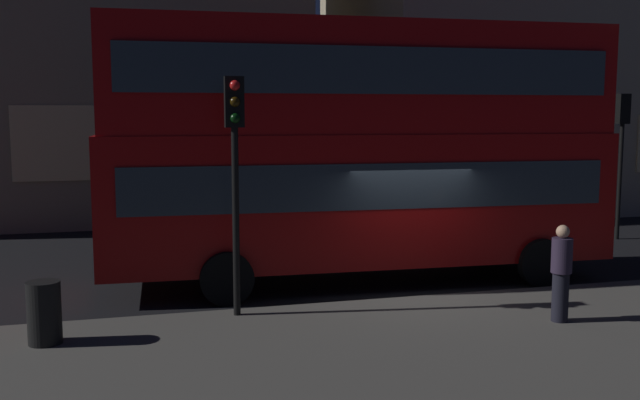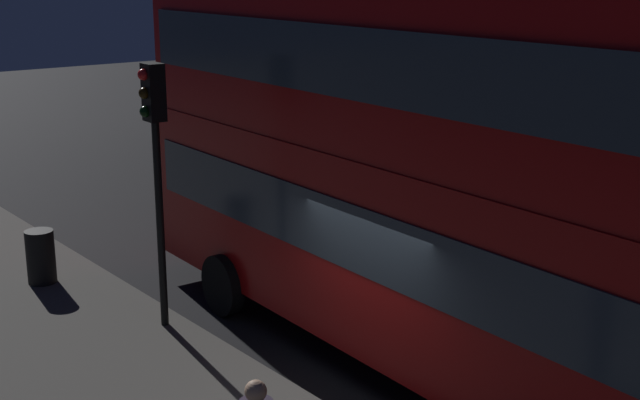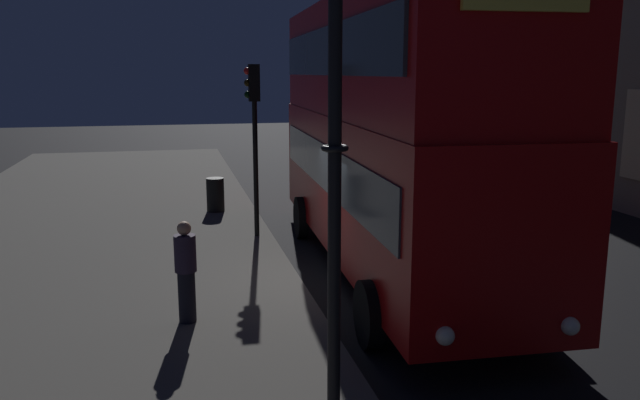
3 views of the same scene
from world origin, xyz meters
name	(u,v)px [view 2 (image 2 of 3)]	position (x,y,z in m)	size (l,w,h in m)	color
ground_plane	(365,398)	(0.00, 0.00, 0.00)	(80.00, 80.00, 0.00)	black
double_decker_bus	(406,156)	(-0.66, 1.31, 3.02)	(10.84, 3.27, 5.43)	#9E0C0C
traffic_light_near_kerb	(155,141)	(-3.62, -1.01, 3.06)	(0.33, 0.37, 4.09)	black
litter_bin	(41,257)	(-6.67, -1.77, 0.60)	(0.50, 0.50, 0.96)	black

